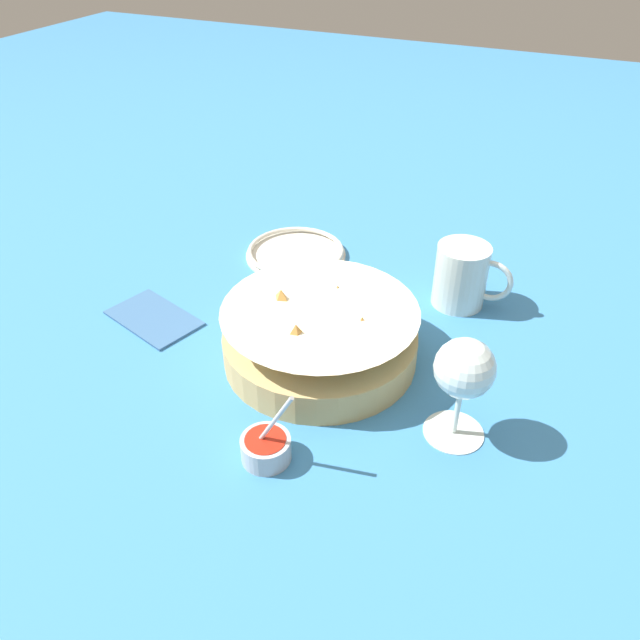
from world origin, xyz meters
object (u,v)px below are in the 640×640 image
sauce_cup (266,447)px  side_plate (296,252)px  beer_mug (462,278)px  food_basket (319,337)px  wine_glass (464,372)px

sauce_cup → side_plate: 0.47m
beer_mug → food_basket: bearing=-123.8°
beer_mug → wine_glass: bearing=-76.9°
beer_mug → side_plate: 0.30m
sauce_cup → beer_mug: sauce_cup is taller
food_basket → wine_glass: (0.21, -0.06, 0.06)m
food_basket → sauce_cup: sauce_cup is taller
sauce_cup → side_plate: size_ratio=0.62×
wine_glass → side_plate: bearing=140.0°
food_basket → beer_mug: beer_mug is taller
beer_mug → sauce_cup: bearing=-106.9°
sauce_cup → wine_glass: size_ratio=0.80×
beer_mug → side_plate: beer_mug is taller
food_basket → side_plate: bearing=122.7°
wine_glass → beer_mug: wine_glass is taller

